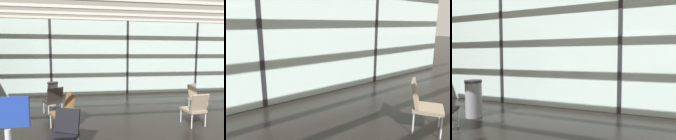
# 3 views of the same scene
# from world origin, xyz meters

# --- Properties ---
(glass_curtain_wall) EXTENTS (14.00, 0.08, 3.43)m
(glass_curtain_wall) POSITION_xyz_m (0.00, 5.20, 1.71)
(glass_curtain_wall) COLOR #A3B7B2
(glass_curtain_wall) RESTS_ON ground
(window_mullion_0) EXTENTS (0.10, 0.12, 3.43)m
(window_mullion_0) POSITION_xyz_m (-3.50, 5.20, 1.71)
(window_mullion_0) COLOR black
(window_mullion_0) RESTS_ON ground
(window_mullion_1) EXTENTS (0.10, 0.12, 3.43)m
(window_mullion_1) POSITION_xyz_m (0.00, 5.20, 1.71)
(window_mullion_1) COLOR black
(window_mullion_1) RESTS_ON ground
(parked_airplane) EXTENTS (12.32, 3.95, 3.95)m
(parked_airplane) POSITION_xyz_m (-0.13, 10.69, 1.98)
(parked_airplane) COLOR silver
(parked_airplane) RESTS_ON ground
(trash_bin) EXTENTS (0.38, 0.38, 0.86)m
(trash_bin) POSITION_xyz_m (-3.13, 3.65, 0.43)
(trash_bin) COLOR slate
(trash_bin) RESTS_ON ground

